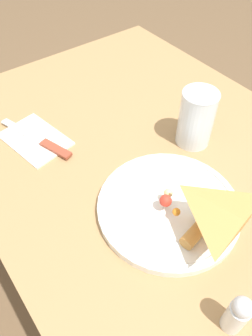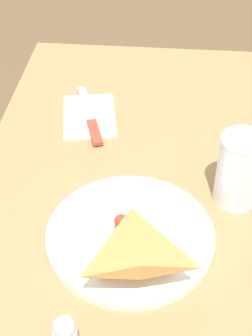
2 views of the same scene
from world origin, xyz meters
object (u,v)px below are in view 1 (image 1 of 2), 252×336
Objects in this scene: milk_glass at (196,121)px; salt_shaker at (237,314)px; plate_pizza at (171,207)px; napkin_folded at (35,139)px; butter_knife at (38,140)px; dining_table at (164,201)px.

salt_shaker is (-0.31, 0.23, -0.01)m from milk_glass.
plate_pizza is 2.07× the size of milk_glass.
plate_pizza is at bearing -160.98° from napkin_folded.
plate_pizza is at bearing -178.91° from butter_knife.
dining_table is 0.20m from milk_glass.
plate_pizza is (-0.08, 0.07, 0.12)m from dining_table.
plate_pizza is 0.34m from napkin_folded.
milk_glass is 0.34m from butter_knife.
butter_knife is 2.44× the size of salt_shaker.
milk_glass is at bearing -56.05° from plate_pizza.
napkin_folded is (0.21, 0.28, -0.05)m from milk_glass.
plate_pizza is at bearing 123.95° from milk_glass.
butter_knife reaches higher than napkin_folded.
dining_table is 13.16× the size of salt_shaker.
plate_pizza is 0.33m from butter_knife.
salt_shaker is (-0.51, -0.05, 0.04)m from butter_knife.
dining_table is 8.74× the size of milk_glass.
plate_pizza is 1.28× the size of butter_knife.
butter_knife is (0.20, 0.27, -0.05)m from milk_glass.
milk_glass is 0.62× the size of butter_knife.
salt_shaker is at bearing 154.70° from dining_table.
butter_knife is at bearing 5.12° from salt_shaker.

